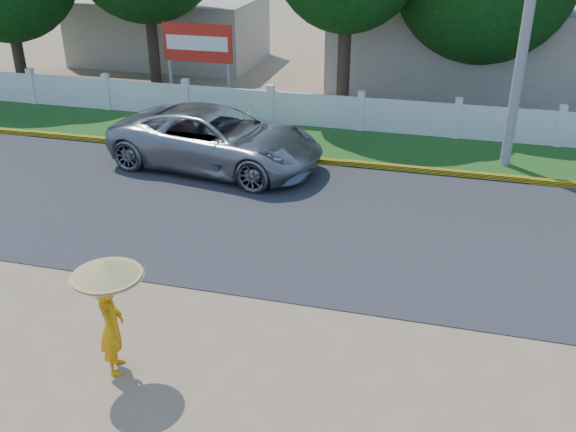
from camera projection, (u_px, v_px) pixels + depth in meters
The scene contains 11 objects.
ground at pixel (259, 333), 11.07m from camera, with size 120.00×120.00×0.00m, color #9E8460.
road at pixel (315, 220), 14.96m from camera, with size 60.00×7.00×0.02m, color #38383A.
grass_verge at pixel (352, 145), 19.52m from camera, with size 60.00×3.50×0.03m, color #2D601E.
curb at pixel (342, 163), 18.01m from camera, with size 40.00×0.18×0.16m, color yellow.
fence at pixel (361, 114), 20.54m from camera, with size 40.00×0.10×1.10m, color silver.
building_near at pixel (464, 44), 25.29m from camera, with size 10.00×6.00×3.20m, color #B7AD99.
building_far at pixel (170, 30), 29.20m from camera, with size 8.00×5.00×2.80m, color #B7AD99.
utility_pole at pixel (529, 11), 16.23m from camera, with size 0.28×0.28×8.39m, color gray.
vehicle at pixel (216, 139), 17.61m from camera, with size 2.72×5.89×1.64m, color gray.
monk_with_parasol at pixel (109, 301), 9.65m from camera, with size 1.09×1.09×1.99m.
billboard at pixel (198, 48), 22.13m from camera, with size 2.50×0.13×2.95m.
Camera 1 is at (2.78, -8.61, 6.71)m, focal length 40.00 mm.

